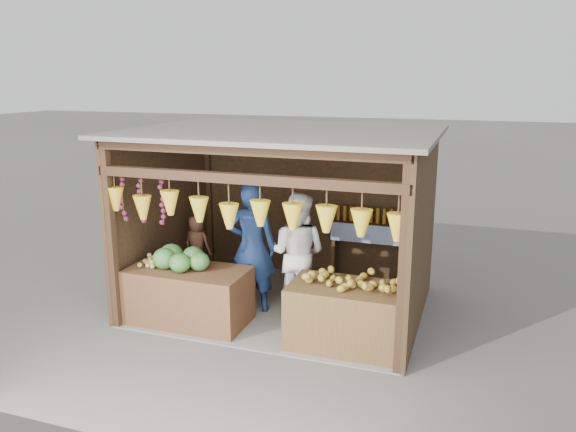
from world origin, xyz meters
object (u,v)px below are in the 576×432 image
object	(u,v)px
woman_standing	(297,253)
vendor_seated	(197,245)
counter_left	(189,296)
counter_right	(349,317)
man_standing	(252,248)

from	to	relation	value
woman_standing	vendor_seated	world-z (taller)	woman_standing
woman_standing	counter_left	bearing A→B (deg)	37.30
counter_right	woman_standing	distance (m)	1.39
counter_right	man_standing	world-z (taller)	man_standing
counter_left	vendor_seated	bearing A→B (deg)	112.10
counter_left	vendor_seated	world-z (taller)	vendor_seated
counter_left	woman_standing	xyz separation A→B (m)	(1.31, 0.88, 0.50)
counter_right	man_standing	xyz separation A→B (m)	(-1.61, 0.67, 0.56)
counter_right	vendor_seated	xyz separation A→B (m)	(-2.76, 1.15, 0.36)
counter_right	woman_standing	xyz separation A→B (m)	(-0.98, 0.86, 0.48)
vendor_seated	counter_left	bearing A→B (deg)	119.17
counter_right	woman_standing	size ratio (longest dim) A/B	0.85
counter_right	man_standing	size ratio (longest dim) A/B	0.78
counter_left	woman_standing	size ratio (longest dim) A/B	0.92
counter_left	man_standing	bearing A→B (deg)	45.21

